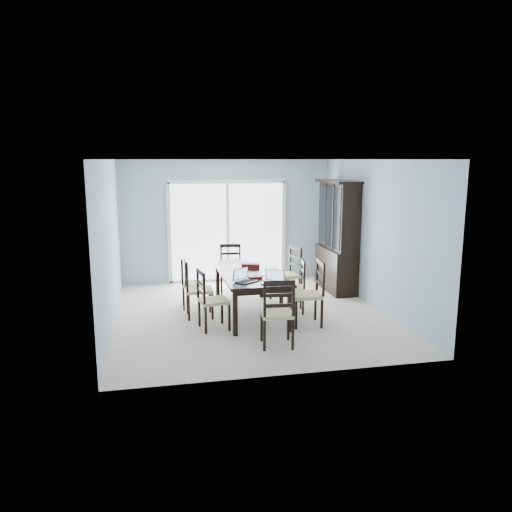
% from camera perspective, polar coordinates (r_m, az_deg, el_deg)
% --- Properties ---
extents(floor, '(5.00, 5.00, 0.00)m').
position_cam_1_polar(floor, '(8.59, -0.70, -6.63)').
color(floor, beige).
rests_on(floor, ground).
extents(ceiling, '(5.00, 5.00, 0.00)m').
position_cam_1_polar(ceiling, '(8.19, -0.74, 10.99)').
color(ceiling, white).
rests_on(ceiling, back_wall).
extents(back_wall, '(4.50, 0.02, 2.60)m').
position_cam_1_polar(back_wall, '(10.73, -3.30, 4.01)').
color(back_wall, '#A1B4C0').
rests_on(back_wall, floor).
extents(wall_left, '(0.02, 5.00, 2.60)m').
position_cam_1_polar(wall_left, '(8.17, -16.41, 1.37)').
color(wall_left, '#A1B4C0').
rests_on(wall_left, floor).
extents(wall_right, '(0.02, 5.00, 2.60)m').
position_cam_1_polar(wall_right, '(8.99, 13.51, 2.37)').
color(wall_right, '#A1B4C0').
rests_on(wall_right, floor).
extents(balcony, '(4.50, 2.00, 0.10)m').
position_cam_1_polar(balcony, '(11.94, -3.94, -1.86)').
color(balcony, gray).
rests_on(balcony, ground).
extents(railing, '(4.50, 0.06, 1.10)m').
position_cam_1_polar(railing, '(12.80, -4.59, 1.74)').
color(railing, '#99999E').
rests_on(railing, balcony).
extents(dining_table, '(1.00, 2.20, 0.75)m').
position_cam_1_polar(dining_table, '(8.41, -0.71, -2.26)').
color(dining_table, black).
rests_on(dining_table, floor).
extents(china_hutch, '(0.50, 1.38, 2.20)m').
position_cam_1_polar(china_hutch, '(10.07, 9.27, 2.12)').
color(china_hutch, black).
rests_on(china_hutch, floor).
extents(sliding_door, '(2.52, 0.05, 2.18)m').
position_cam_1_polar(sliding_door, '(10.73, -3.27, 2.87)').
color(sliding_door, silver).
rests_on(sliding_door, floor).
extents(chair_left_near, '(0.49, 0.48, 1.10)m').
position_cam_1_polar(chair_left_near, '(7.71, -5.53, -4.23)').
color(chair_left_near, black).
rests_on(chair_left_near, floor).
extents(chair_left_mid, '(0.44, 0.43, 1.14)m').
position_cam_1_polar(chair_left_mid, '(8.33, -7.18, -2.98)').
color(chair_left_mid, black).
rests_on(chair_left_mid, floor).
extents(chair_left_far, '(0.42, 0.41, 1.05)m').
position_cam_1_polar(chair_left_far, '(8.91, -7.78, -2.37)').
color(chair_left_far, black).
rests_on(chair_left_far, floor).
extents(chair_right_near, '(0.50, 0.48, 1.20)m').
position_cam_1_polar(chair_right_near, '(7.94, 6.52, -3.41)').
color(chair_right_near, black).
rests_on(chair_right_near, floor).
extents(chair_right_mid, '(0.47, 0.46, 1.05)m').
position_cam_1_polar(chair_right_mid, '(8.59, 4.72, -2.82)').
color(chair_right_mid, black).
rests_on(chair_right_mid, floor).
extents(chair_right_far, '(0.55, 0.54, 1.17)m').
position_cam_1_polar(chair_right_far, '(9.31, 3.89, -1.31)').
color(chair_right_far, black).
rests_on(chair_right_far, floor).
extents(chair_end_near, '(0.48, 0.49, 1.16)m').
position_cam_1_polar(chair_end_near, '(6.92, 2.52, -5.72)').
color(chair_end_near, black).
rests_on(chair_end_near, floor).
extents(chair_end_far, '(0.46, 0.47, 1.10)m').
position_cam_1_polar(chair_end_far, '(9.88, -2.92, -0.82)').
color(chair_end_far, black).
rests_on(chair_end_far, floor).
extents(laptop_dark, '(0.37, 0.35, 0.21)m').
position_cam_1_polar(laptop_dark, '(7.65, -1.11, -2.62)').
color(laptop_dark, black).
rests_on(laptop_dark, dining_table).
extents(laptop_silver, '(0.37, 0.34, 0.21)m').
position_cam_1_polar(laptop_silver, '(7.54, 1.89, -2.83)').
color(laptop_silver, '#BABABC').
rests_on(laptop_silver, dining_table).
extents(book_stack, '(0.25, 0.20, 0.04)m').
position_cam_1_polar(book_stack, '(7.91, -0.10, -2.39)').
color(book_stack, maroon).
rests_on(book_stack, dining_table).
extents(cell_phone, '(0.12, 0.09, 0.01)m').
position_cam_1_polar(cell_phone, '(7.47, 1.79, -3.32)').
color(cell_phone, black).
rests_on(cell_phone, dining_table).
extents(game_box, '(0.34, 0.23, 0.08)m').
position_cam_1_polar(game_box, '(8.65, -0.62, -1.10)').
color(game_box, '#480E13').
rests_on(game_box, dining_table).
extents(hot_tub, '(1.90, 1.76, 0.85)m').
position_cam_1_polar(hot_tub, '(11.94, -5.61, 0.44)').
color(hot_tub, maroon).
rests_on(hot_tub, balcony).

